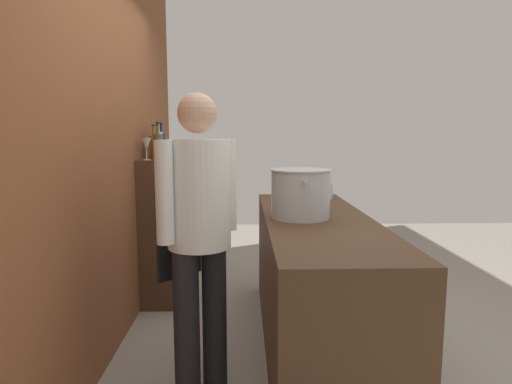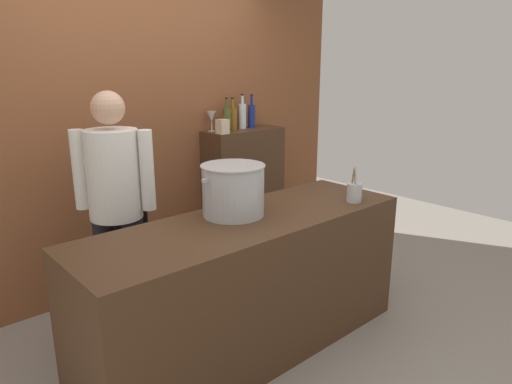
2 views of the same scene
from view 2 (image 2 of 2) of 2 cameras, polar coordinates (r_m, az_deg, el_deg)
name	(u,v)px [view 2 (image 2 of 2)]	position (r m, az deg, el deg)	size (l,w,h in m)	color
ground_plane	(248,347)	(3.23, -0.94, -18.63)	(8.00, 8.00, 0.00)	gray
brick_back_panel	(133,105)	(3.86, -14.97, 10.35)	(4.40, 0.10, 3.00)	brown
prep_counter	(248,285)	(3.00, -0.98, -11.50)	(2.20, 0.70, 0.90)	#472D1C
bar_cabinet	(244,194)	(4.37, -1.51, -0.31)	(0.76, 0.32, 1.24)	#472D1C
chef	(116,199)	(3.14, -16.98, -0.83)	(0.44, 0.44, 1.66)	black
stockpot_large	(233,190)	(2.85, -2.84, 0.23)	(0.46, 0.40, 0.32)	#B7BABF
utensil_crock	(354,192)	(3.22, 12.08, -0.02)	(0.10, 0.10, 0.26)	#B7BABF
wine_bottle_amber	(233,118)	(4.24, -2.90, 9.18)	(0.08, 0.08, 0.29)	#8C5919
wine_bottle_olive	(227,118)	(4.13, -3.62, 9.08)	(0.07, 0.07, 0.29)	#475123
wine_bottle_clear	(243,115)	(4.29, -1.68, 9.47)	(0.07, 0.07, 0.31)	silver
wine_bottle_cobalt	(252,115)	(4.35, -0.54, 9.47)	(0.07, 0.07, 0.31)	navy
wine_glass_short	(212,117)	(4.11, -5.53, 9.22)	(0.08, 0.08, 0.18)	silver
spice_tin_cream	(222,127)	(3.97, -4.17, 8.09)	(0.09, 0.09, 0.12)	beige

